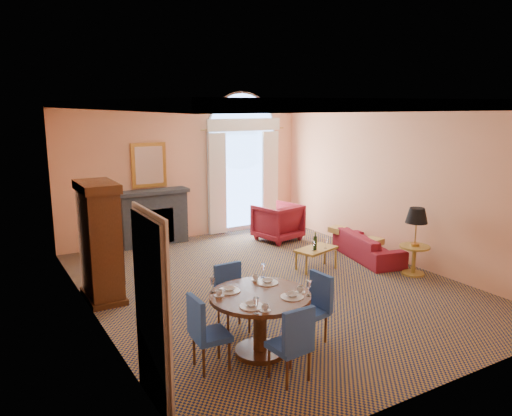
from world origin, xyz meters
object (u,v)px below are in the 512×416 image
side_table (416,232)px  armchair (278,222)px  armoire (100,244)px  dining_table (260,310)px  coffee_table (316,249)px  sofa (368,246)px

side_table → armchair: bearing=104.7°
armoire → armchair: bearing=19.6°
dining_table → coffee_table: 3.52m
sofa → side_table: (0.05, -1.18, 0.55)m
armoire → armchair: (4.44, 1.59, -0.51)m
dining_table → armchair: (3.17, 4.48, -0.16)m
sofa → armchair: (-0.83, 2.17, 0.17)m
sofa → dining_table: bearing=132.6°
sofa → armchair: bearing=33.4°
armoire → side_table: (5.32, -1.76, -0.12)m
sofa → armchair: size_ratio=1.92×
side_table → coffee_table: bearing=140.0°
coffee_table → side_table: size_ratio=0.74×
dining_table → side_table: bearing=15.8°
armchair → side_table: 3.48m
armchair → side_table: side_table is taller
coffee_table → armchair: bearing=60.7°
sofa → coffee_table: bearing=102.8°
dining_table → coffee_table: dining_table is taller
sofa → coffee_table: 1.35m
armoire → dining_table: (1.27, -2.90, -0.34)m
armoire → armchair: 4.75m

